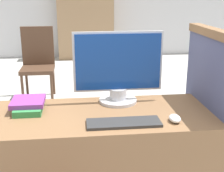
{
  "coord_description": "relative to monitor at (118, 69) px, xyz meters",
  "views": [
    {
      "loc": [
        -0.13,
        -1.41,
        1.47
      ],
      "look_at": [
        0.06,
        0.26,
        0.94
      ],
      "focal_mm": 50.0,
      "sensor_mm": 36.0,
      "label": 1
    }
  ],
  "objects": [
    {
      "name": "book_stack",
      "position": [
        -0.55,
        -0.07,
        -0.18
      ],
      "size": [
        0.19,
        0.27,
        0.07
      ],
      "color": "#2D7F42",
      "rests_on": "desk"
    },
    {
      "name": "carrel_divider",
      "position": [
        0.55,
        -0.14,
        -0.35
      ],
      "size": [
        0.07,
        0.68,
        1.25
      ],
      "color": "#474C70",
      "rests_on": "ground_plane"
    },
    {
      "name": "monitor",
      "position": [
        0.0,
        0.0,
        0.0
      ],
      "size": [
        0.56,
        0.24,
        0.46
      ],
      "color": "#B7B7BC",
      "rests_on": "desk"
    },
    {
      "name": "keyboard",
      "position": [
        -0.02,
        -0.35,
        -0.21
      ],
      "size": [
        0.4,
        0.13,
        0.02
      ],
      "color": "#2D2D2D",
      "rests_on": "desk"
    },
    {
      "name": "desk",
      "position": [
        -0.13,
        -0.19,
        -0.6
      ],
      "size": [
        1.31,
        0.58,
        0.77
      ],
      "color": "brown",
      "rests_on": "ground_plane"
    },
    {
      "name": "mouse",
      "position": [
        0.27,
        -0.35,
        -0.2
      ],
      "size": [
        0.06,
        0.09,
        0.04
      ],
      "color": "white",
      "rests_on": "desk"
    },
    {
      "name": "far_chair",
      "position": [
        -0.79,
        2.4,
        -0.45
      ],
      "size": [
        0.44,
        0.44,
        0.98
      ],
      "rotation": [
        0.0,
        0.0,
        -0.96
      ],
      "color": "#4C3323",
      "rests_on": "ground_plane"
    },
    {
      "name": "bookshelf_far",
      "position": [
        -0.04,
        4.94,
        0.06
      ],
      "size": [
        1.19,
        0.32,
        2.09
      ],
      "color": "#9E7A56",
      "rests_on": "ground_plane"
    }
  ]
}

